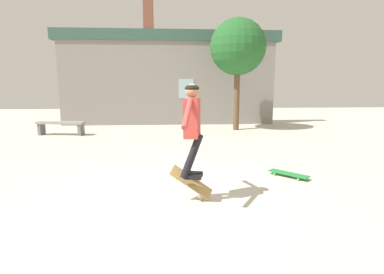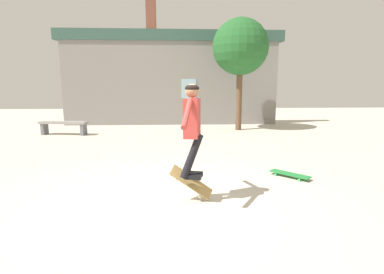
{
  "view_description": "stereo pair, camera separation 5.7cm",
  "coord_description": "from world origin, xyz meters",
  "px_view_note": "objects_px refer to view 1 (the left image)",
  "views": [
    {
      "loc": [
        0.13,
        -4.64,
        1.86
      ],
      "look_at": [
        0.44,
        -0.05,
        1.07
      ],
      "focal_mm": 28.0,
      "sensor_mm": 36.0,
      "label": 1
    },
    {
      "loc": [
        0.19,
        -4.64,
        1.86
      ],
      "look_at": [
        0.44,
        -0.05,
        1.07
      ],
      "focal_mm": 28.0,
      "sensor_mm": 36.0,
      "label": 2
    }
  ],
  "objects_px": {
    "tree_right": "(238,47)",
    "skateboard_flipping": "(191,182)",
    "skater": "(192,123)",
    "skateboard_resting": "(289,174)",
    "park_bench": "(61,125)"
  },
  "relations": [
    {
      "from": "skater",
      "to": "park_bench",
      "type": "bearing_deg",
      "value": 135.86
    },
    {
      "from": "park_bench",
      "to": "skateboard_flipping",
      "type": "distance_m",
      "value": 8.24
    },
    {
      "from": "tree_right",
      "to": "skateboard_flipping",
      "type": "relative_size",
      "value": 6.37
    },
    {
      "from": "tree_right",
      "to": "skateboard_flipping",
      "type": "xyz_separation_m",
      "value": [
        -2.41,
        -7.82,
        -3.07
      ]
    },
    {
      "from": "tree_right",
      "to": "skateboard_resting",
      "type": "height_order",
      "value": "tree_right"
    },
    {
      "from": "park_bench",
      "to": "skater",
      "type": "relative_size",
      "value": 1.26
    },
    {
      "from": "skater",
      "to": "skateboard_resting",
      "type": "distance_m",
      "value": 2.69
    },
    {
      "from": "park_bench",
      "to": "skater",
      "type": "xyz_separation_m",
      "value": [
        4.51,
        -6.95,
        0.92
      ]
    },
    {
      "from": "skater",
      "to": "skateboard_resting",
      "type": "bearing_deg",
      "value": 42.88
    },
    {
      "from": "skater",
      "to": "skateboard_flipping",
      "type": "bearing_deg",
      "value": 114.76
    },
    {
      "from": "tree_right",
      "to": "skateboard_resting",
      "type": "bearing_deg",
      "value": -92.82
    },
    {
      "from": "skateboard_flipping",
      "to": "skateboard_resting",
      "type": "bearing_deg",
      "value": 28.61
    },
    {
      "from": "tree_right",
      "to": "skateboard_flipping",
      "type": "bearing_deg",
      "value": -107.15
    },
    {
      "from": "tree_right",
      "to": "skater",
      "type": "bearing_deg",
      "value": -106.98
    },
    {
      "from": "park_bench",
      "to": "skateboard_flipping",
      "type": "relative_size",
      "value": 2.6
    }
  ]
}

